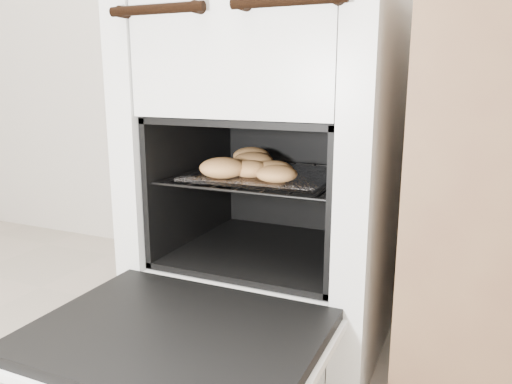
# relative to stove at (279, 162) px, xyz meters

# --- Properties ---
(stove) EXTENTS (0.63, 0.70, 0.96)m
(stove) POSITION_rel_stove_xyz_m (0.00, 0.00, 0.00)
(stove) COLOR silver
(stove) RESTS_ON ground
(oven_door) EXTENTS (0.56, 0.44, 0.04)m
(oven_door) POSITION_rel_stove_xyz_m (-0.00, -0.53, -0.26)
(oven_door) COLOR black
(oven_door) RESTS_ON stove
(oven_rack) EXTENTS (0.46, 0.44, 0.01)m
(oven_rack) POSITION_rel_stove_xyz_m (-0.00, -0.07, -0.02)
(oven_rack) COLOR black
(oven_rack) RESTS_ON stove
(foil_sheet) EXTENTS (0.35, 0.31, 0.01)m
(foil_sheet) POSITION_rel_stove_xyz_m (-0.00, -0.09, -0.02)
(foil_sheet) COLOR silver
(foil_sheet) RESTS_ON oven_rack
(baked_rolls) EXTENTS (0.27, 0.33, 0.05)m
(baked_rolls) POSITION_rel_stove_xyz_m (-0.03, -0.11, 0.01)
(baked_rolls) COLOR tan
(baked_rolls) RESTS_ON foil_sheet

